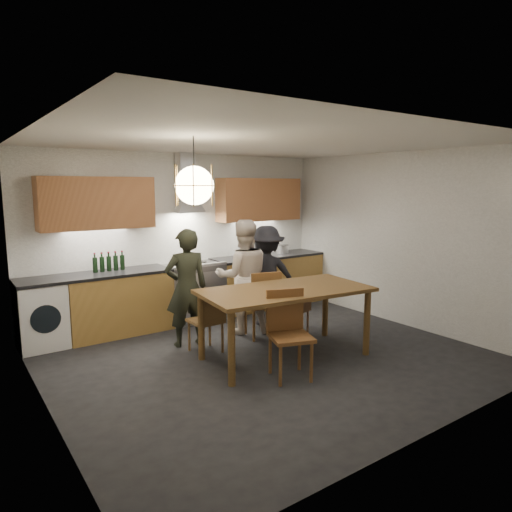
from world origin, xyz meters
TOP-DOWN VIEW (x-y plane):
  - ground at (0.00, 0.00)m, footprint 5.00×5.00m
  - room_shell at (0.00, 0.00)m, footprint 5.02×4.52m
  - counter_run at (0.02, 1.95)m, footprint 5.00×0.62m
  - range_stove at (0.00, 1.94)m, footprint 0.90×0.60m
  - wall_fixtures at (0.00, 2.07)m, footprint 4.30×0.54m
  - pendant_lamp at (-1.00, -0.10)m, footprint 0.43×0.43m
  - dining_table at (0.18, -0.15)m, footprint 2.15×1.24m
  - chair_back_left at (-0.53, 0.50)m, footprint 0.39×0.39m
  - chair_back_mid at (0.37, 0.57)m, footprint 0.52×0.52m
  - chair_back_right at (0.79, 0.33)m, footprint 0.44×0.44m
  - chair_front at (-0.13, -0.58)m, footprint 0.55×0.55m
  - person_left at (-0.61, 0.93)m, footprint 0.63×0.47m
  - person_mid at (0.31, 0.98)m, footprint 0.97×0.88m
  - person_right at (0.79, 1.07)m, footprint 1.12×0.92m
  - mixing_bowl at (0.93, 1.94)m, footprint 0.34×0.34m
  - stock_pot at (1.83, 1.99)m, footprint 0.26×0.26m
  - wine_bottles at (-1.26, 2.05)m, footprint 0.45×0.06m

SIDE VIEW (x-z plane):
  - ground at x=0.00m, z-range 0.00..0.00m
  - range_stove at x=0.00m, z-range -0.02..0.90m
  - counter_run at x=0.02m, z-range 0.00..0.90m
  - chair_back_right at x=0.79m, z-range 0.06..0.85m
  - chair_back_left at x=-0.53m, z-range 0.06..0.90m
  - chair_back_mid at x=0.37m, z-range 0.07..1.02m
  - chair_front at x=-0.13m, z-range 0.07..1.03m
  - person_right at x=0.79m, z-range 0.00..1.51m
  - dining_table at x=0.18m, z-range 0.33..1.20m
  - person_left at x=-0.61m, z-range 0.00..1.55m
  - person_mid at x=0.31m, z-range 0.00..1.63m
  - mixing_bowl at x=0.93m, z-range 0.90..0.97m
  - stock_pot at x=1.83m, z-range 0.90..1.05m
  - wine_bottles at x=-1.26m, z-range 0.90..1.17m
  - room_shell at x=0.00m, z-range 0.40..3.01m
  - wall_fixtures at x=0.00m, z-range 1.32..2.42m
  - pendant_lamp at x=-1.00m, z-range 1.75..2.45m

